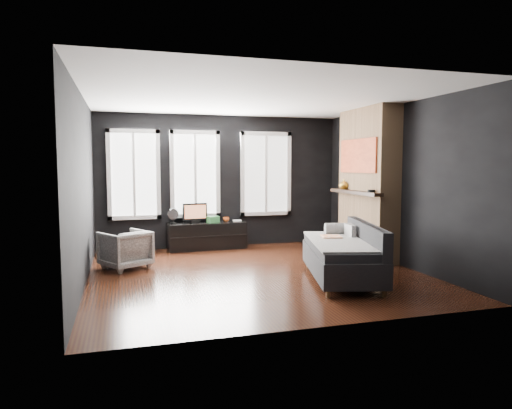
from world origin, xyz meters
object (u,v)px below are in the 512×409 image
object	(u,v)px
sofa	(342,251)
mantel_vase	(344,184)
book	(233,215)
armchair	(125,248)
monitor	(195,212)
media_console	(207,236)
mug	(226,219)

from	to	relation	value
sofa	mantel_vase	size ratio (longest dim) A/B	10.34
book	mantel_vase	size ratio (longest dim) A/B	1.26
sofa	mantel_vase	world-z (taller)	mantel_vase
armchair	monitor	size ratio (longest dim) A/B	1.38
monitor	book	world-z (taller)	monitor
armchair	sofa	bearing A→B (deg)	120.80
armchair	monitor	bearing A→B (deg)	-165.77
armchair	mantel_vase	size ratio (longest dim) A/B	3.63
sofa	book	xyz separation A→B (m)	(-0.91, 3.05, 0.24)
monitor	mantel_vase	world-z (taller)	mantel_vase
media_console	book	xyz separation A→B (m)	(0.56, 0.05, 0.39)
sofa	armchair	bearing A→B (deg)	165.93
mantel_vase	sofa	bearing A→B (deg)	-117.62
book	monitor	bearing A→B (deg)	-176.75
mug	armchair	bearing A→B (deg)	-146.11
media_console	mug	size ratio (longest dim) A/B	12.70
monitor	armchair	bearing A→B (deg)	-141.59
media_console	monitor	world-z (taller)	monitor
armchair	media_console	world-z (taller)	armchair
media_console	mantel_vase	size ratio (longest dim) A/B	8.24
media_console	book	bearing A→B (deg)	1.95
sofa	mug	bearing A→B (deg)	124.11
sofa	book	world-z (taller)	sofa
book	armchair	bearing A→B (deg)	-147.03
book	media_console	bearing A→B (deg)	-175.16
mantel_vase	mug	bearing A→B (deg)	149.56
sofa	media_console	distance (m)	3.35
mug	media_console	bearing A→B (deg)	179.11
monitor	mug	size ratio (longest dim) A/B	4.06
sofa	armchair	world-z (taller)	sofa
armchair	monitor	world-z (taller)	monitor
media_console	monitor	bearing A→B (deg)	176.51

